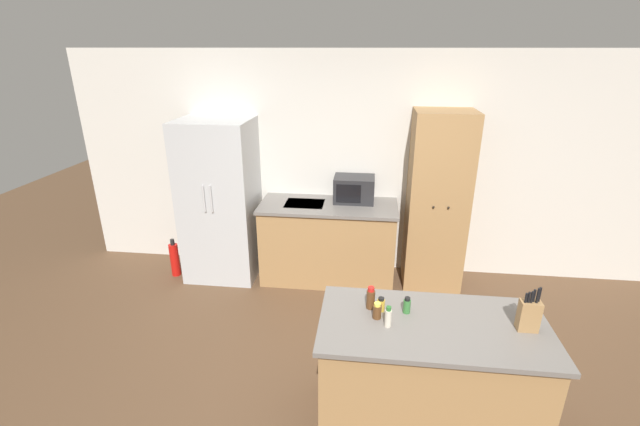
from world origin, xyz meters
name	(u,v)px	position (x,y,z in m)	size (l,w,h in m)	color
ground_plane	(369,406)	(0.00, 0.00, 0.00)	(14.00, 14.00, 0.00)	brown
wall_back	(376,167)	(0.00, 2.33, 1.30)	(7.20, 0.06, 2.60)	beige
refrigerator	(220,200)	(-1.79, 1.95, 0.94)	(0.82, 0.73, 1.88)	#B7BABC
back_counter	(328,241)	(-0.52, 1.97, 0.47)	(1.57, 0.70, 0.94)	#9E7547
pantry_cabinet	(437,202)	(0.69, 2.02, 1.00)	(0.64, 0.58, 2.00)	#9E7547
kitchen_island	(428,375)	(0.40, -0.10, 0.44)	(1.54, 0.79, 0.88)	#9E7547
microwave	(354,189)	(-0.24, 2.11, 1.08)	(0.46, 0.34, 0.29)	#232326
knife_block	(529,315)	(0.99, -0.10, 0.99)	(0.13, 0.08, 0.32)	#9E7547
spice_bottle_tall_dark	(407,306)	(0.22, 0.01, 0.94)	(0.05, 0.05, 0.12)	#337033
spice_bottle_short_red	(388,317)	(0.09, -0.17, 0.95)	(0.04, 0.04, 0.15)	beige
spice_bottle_amber_oil	(371,298)	(-0.03, 0.03, 0.96)	(0.06, 0.06, 0.17)	#563319
spice_bottle_green_herb	(381,305)	(0.05, 0.01, 0.93)	(0.05, 0.05, 0.10)	gold
spice_bottle_pale_salt	(377,311)	(0.02, -0.08, 0.93)	(0.06, 0.06, 0.12)	#563319
fire_extinguisher	(175,259)	(-2.37, 1.80, 0.21)	(0.11, 0.11, 0.47)	red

